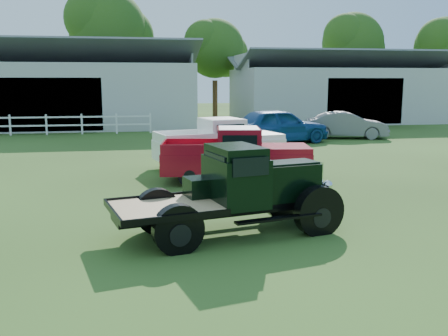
{
  "coord_description": "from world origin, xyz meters",
  "views": [
    {
      "loc": [
        -1.84,
        -10.37,
        3.11
      ],
      "look_at": [
        0.2,
        1.2,
        1.05
      ],
      "focal_mm": 40.0,
      "sensor_mm": 36.0,
      "label": 1
    }
  ],
  "objects": [
    {
      "name": "tree_c",
      "position": [
        5.0,
        33.0,
        4.5
      ],
      "size": [
        5.4,
        5.4,
        9.0
      ],
      "primitive_type": null,
      "color": "#2D5710",
      "rests_on": "ground"
    },
    {
      "name": "red_pickup",
      "position": [
        1.16,
        4.59,
        0.86
      ],
      "size": [
        4.92,
        2.51,
        1.72
      ],
      "primitive_type": null,
      "rotation": [
        0.0,
        0.0,
        -0.15
      ],
      "color": "maroon",
      "rests_on": "ground"
    },
    {
      "name": "fence_rail",
      "position": [
        -8.0,
        20.0,
        0.6
      ],
      "size": [
        14.2,
        0.16,
        1.2
      ],
      "primitive_type": null,
      "color": "white",
      "rests_on": "ground"
    },
    {
      "name": "shed_left",
      "position": [
        -7.0,
        26.0,
        2.8
      ],
      "size": [
        18.8,
        10.2,
        5.6
      ],
      "primitive_type": null,
      "color": "#A7A59F",
      "rests_on": "ground"
    },
    {
      "name": "ground",
      "position": [
        0.0,
        0.0,
        0.0
      ],
      "size": [
        120.0,
        120.0,
        0.0
      ],
      "primitive_type": "plane",
      "color": "#2B4016"
    },
    {
      "name": "tree_b",
      "position": [
        -4.0,
        34.0,
        5.75
      ],
      "size": [
        6.9,
        6.9,
        11.5
      ],
      "primitive_type": null,
      "color": "#2D5710",
      "rests_on": "ground"
    },
    {
      "name": "shed_right",
      "position": [
        14.0,
        27.0,
        2.6
      ],
      "size": [
        16.8,
        9.2,
        5.2
      ],
      "primitive_type": null,
      "color": "#A7A59F",
      "rests_on": "ground"
    },
    {
      "name": "misc_car_grey",
      "position": [
        9.47,
        15.29,
        0.72
      ],
      "size": [
        4.61,
        2.57,
        1.44
      ],
      "primitive_type": "imported",
      "rotation": [
        0.0,
        0.0,
        1.32
      ],
      "color": "slate",
      "rests_on": "ground"
    },
    {
      "name": "tree_d",
      "position": [
        18.0,
        34.0,
        5.0
      ],
      "size": [
        6.0,
        6.0,
        10.0
      ],
      "primitive_type": null,
      "color": "#2D5710",
      "rests_on": "ground"
    },
    {
      "name": "tree_e",
      "position": [
        26.0,
        32.0,
        4.75
      ],
      "size": [
        5.7,
        5.7,
        9.5
      ],
      "primitive_type": null,
      "color": "#2D5710",
      "rests_on": "ground"
    },
    {
      "name": "white_pickup",
      "position": [
        1.1,
        7.33,
        0.87
      ],
      "size": [
        5.05,
        2.9,
        1.74
      ],
      "primitive_type": null,
      "rotation": [
        0.0,
        0.0,
        0.24
      ],
      "color": "white",
      "rests_on": "ground"
    },
    {
      "name": "misc_car_blue",
      "position": [
        5.2,
        13.87,
        0.88
      ],
      "size": [
        5.54,
        3.32,
        1.77
      ],
      "primitive_type": "imported",
      "rotation": [
        0.0,
        0.0,
        1.82
      ],
      "color": "navy",
      "rests_on": "ground"
    },
    {
      "name": "vintage_flatbed",
      "position": [
        0.03,
        -0.64,
        0.91
      ],
      "size": [
        4.88,
        2.79,
        1.82
      ],
      "primitive_type": null,
      "rotation": [
        0.0,
        0.0,
        0.22
      ],
      "color": "black",
      "rests_on": "ground"
    }
  ]
}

